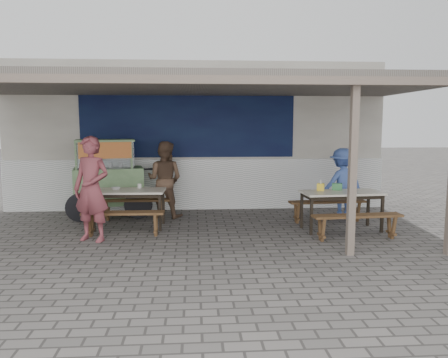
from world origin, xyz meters
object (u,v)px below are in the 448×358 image
bench_left_street (123,218)px  condiment_bowl (116,188)px  table_right (342,196)px  patron_street_side (92,189)px  patron_wall_side (165,179)px  tissue_box (321,187)px  condiment_jar (139,186)px  patron_right_table (342,184)px  donation_box (337,187)px  bench_left_wall (135,204)px  table_left (129,194)px  bench_right_wall (327,206)px  bench_right_street (357,221)px  vendor_cart (108,175)px

bench_left_street → condiment_bowl: bearing=110.1°
table_right → patron_street_side: 4.60m
bench_left_street → patron_wall_side: bearing=69.8°
patron_wall_side → patron_street_side: bearing=78.6°
tissue_box → condiment_jar: tissue_box is taller
patron_street_side → patron_right_table: 5.17m
patron_right_table → donation_box: 0.92m
bench_left_wall → table_right: 4.24m
table_left → patron_right_table: size_ratio=0.92×
patron_street_side → patron_wall_side: patron_street_side is taller
bench_right_wall → table_left: bearing=178.9°
patron_street_side → condiment_jar: (0.67, 1.18, -0.12)m
table_left → tissue_box: (3.71, -0.33, 0.15)m
condiment_bowl → bench_left_street: bearing=-71.6°
patron_street_side → donation_box: (4.56, 0.67, -0.10)m
patron_street_side → donation_box: bearing=29.6°
tissue_box → condiment_jar: (-3.54, 0.56, -0.03)m
bench_left_street → patron_wall_side: 1.82m
bench_left_wall → condiment_bowl: 0.81m
bench_right_street → patron_street_side: bearing=172.7°
bench_left_wall → patron_wall_side: bearing=25.1°
patron_street_side → condiment_bowl: patron_street_side is taller
bench_left_wall → condiment_jar: (0.15, -0.44, 0.46)m
bench_right_street → donation_box: bearing=90.1°
bench_right_street → donation_box: (-0.07, 0.93, 0.47)m
bench_left_wall → patron_right_table: patron_right_table is taller
table_right → bench_right_wall: table_right is taller
bench_left_street → bench_left_wall: 1.36m
table_left → donation_box: (4.06, -0.28, 0.14)m
bench_left_street → tissue_box: size_ratio=10.85×
bench_left_wall → table_right: (4.05, -1.18, 0.33)m
table_left → patron_street_side: bearing=-116.3°
bench_left_wall → donation_box: bearing=-11.7°
bench_left_street → table_left: bearing=90.0°
bench_right_street → patron_street_side: 4.67m
bench_left_wall → bench_right_street: same height
bench_right_street → patron_right_table: (0.32, 1.77, 0.42)m
table_left → table_right: size_ratio=0.90×
bench_left_wall → vendor_cart: (-0.63, 0.39, 0.58)m
bench_left_street → bench_right_street: size_ratio=0.92×
bench_right_wall → patron_right_table: bearing=35.6°
condiment_bowl → donation_box: bearing=-4.4°
patron_street_side → donation_box: 4.61m
table_left → table_right: bearing=-5.4°
patron_wall_side → tissue_box: patron_wall_side is taller
patron_street_side → patron_wall_side: 2.20m
table_left → bench_right_wall: (4.02, 0.21, -0.33)m
bench_right_wall → bench_left_wall: bearing=169.2°
table_right → tissue_box: bearing=150.3°
bench_right_street → bench_left_wall: bearing=151.2°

